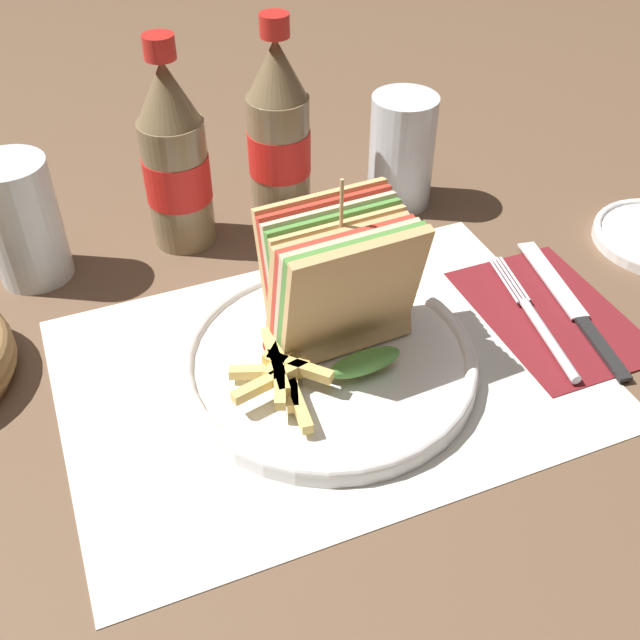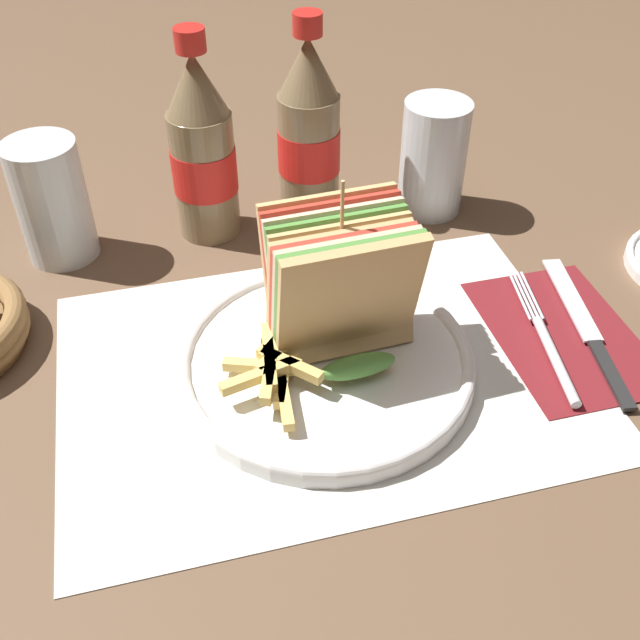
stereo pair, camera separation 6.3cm
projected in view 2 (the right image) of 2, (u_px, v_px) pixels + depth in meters
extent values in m
plane|color=brown|center=(316.00, 394.00, 0.62)|extent=(4.00, 4.00, 0.00)
cube|color=silver|center=(325.00, 371.00, 0.64)|extent=(0.45, 0.32, 0.00)
cylinder|color=white|center=(326.00, 364.00, 0.64)|extent=(0.25, 0.25, 0.01)
torus|color=white|center=(326.00, 358.00, 0.64)|extent=(0.25, 0.25, 0.01)
cube|color=tan|center=(350.00, 300.00, 0.59)|extent=(0.12, 0.04, 0.12)
cube|color=#518E3D|center=(347.00, 295.00, 0.60)|extent=(0.12, 0.04, 0.12)
cube|color=beige|center=(343.00, 291.00, 0.60)|extent=(0.12, 0.04, 0.12)
cube|color=red|center=(340.00, 287.00, 0.61)|extent=(0.12, 0.04, 0.12)
cube|color=tan|center=(337.00, 283.00, 0.62)|extent=(0.12, 0.04, 0.12)
ellipsoid|color=#518E3D|center=(358.00, 366.00, 0.61)|extent=(0.07, 0.02, 0.02)
cube|color=tan|center=(344.00, 291.00, 0.61)|extent=(0.12, 0.04, 0.12)
cube|color=#518E3D|center=(341.00, 283.00, 0.62)|extent=(0.12, 0.04, 0.12)
cube|color=beige|center=(338.00, 276.00, 0.62)|extent=(0.12, 0.04, 0.12)
cube|color=red|center=(335.00, 268.00, 0.62)|extent=(0.12, 0.04, 0.12)
cube|color=tan|center=(332.00, 261.00, 0.63)|extent=(0.12, 0.04, 0.12)
ellipsoid|color=#518E3D|center=(342.00, 329.00, 0.64)|extent=(0.07, 0.02, 0.02)
cylinder|color=tan|center=(341.00, 264.00, 0.60)|extent=(0.00, 0.00, 0.15)
cube|color=#E5C166|center=(261.00, 366.00, 0.61)|extent=(0.06, 0.03, 0.01)
cube|color=#E5C166|center=(281.00, 375.00, 0.61)|extent=(0.03, 0.06, 0.01)
cube|color=#E5C166|center=(284.00, 398.00, 0.59)|extent=(0.01, 0.06, 0.01)
cube|color=#E5C166|center=(280.00, 339.00, 0.63)|extent=(0.04, 0.05, 0.01)
cube|color=#E5C166|center=(280.00, 354.00, 0.61)|extent=(0.05, 0.04, 0.01)
cube|color=#E5C166|center=(290.00, 364.00, 0.60)|extent=(0.05, 0.05, 0.01)
cube|color=#E5C166|center=(269.00, 379.00, 0.59)|extent=(0.02, 0.05, 0.01)
cube|color=#E5C166|center=(262.00, 377.00, 0.59)|extent=(0.07, 0.03, 0.01)
cube|color=#E5C166|center=(269.00, 356.00, 0.61)|extent=(0.02, 0.07, 0.01)
ellipsoid|color=maroon|center=(280.00, 340.00, 0.64)|extent=(0.03, 0.03, 0.01)
cube|color=maroon|center=(563.00, 334.00, 0.68)|extent=(0.12, 0.18, 0.00)
cylinder|color=silver|center=(556.00, 360.00, 0.64)|extent=(0.03, 0.11, 0.01)
cylinder|color=silver|center=(520.00, 296.00, 0.71)|extent=(0.01, 0.07, 0.00)
cylinder|color=silver|center=(524.00, 296.00, 0.71)|extent=(0.01, 0.07, 0.00)
cylinder|color=silver|center=(528.00, 295.00, 0.71)|extent=(0.01, 0.07, 0.00)
cylinder|color=silver|center=(532.00, 295.00, 0.71)|extent=(0.01, 0.07, 0.00)
cube|color=black|center=(611.00, 374.00, 0.63)|extent=(0.03, 0.08, 0.00)
cube|color=silver|center=(571.00, 298.00, 0.71)|extent=(0.04, 0.12, 0.00)
cylinder|color=#7A6647|center=(205.00, 174.00, 0.77)|extent=(0.06, 0.06, 0.13)
cylinder|color=red|center=(204.00, 169.00, 0.76)|extent=(0.07, 0.07, 0.05)
cone|color=#7A6647|center=(195.00, 83.00, 0.70)|extent=(0.06, 0.06, 0.06)
cylinder|color=red|center=(190.00, 40.00, 0.68)|extent=(0.03, 0.03, 0.02)
cylinder|color=#7A6647|center=(309.00, 155.00, 0.80)|extent=(0.06, 0.06, 0.13)
cylinder|color=red|center=(309.00, 150.00, 0.79)|extent=(0.07, 0.07, 0.05)
cone|color=#7A6647|center=(308.00, 66.00, 0.73)|extent=(0.06, 0.06, 0.06)
cylinder|color=red|center=(308.00, 24.00, 0.71)|extent=(0.03, 0.03, 0.02)
cylinder|color=silver|center=(433.00, 158.00, 0.80)|extent=(0.07, 0.07, 0.12)
cylinder|color=silver|center=(52.00, 201.00, 0.74)|extent=(0.07, 0.07, 0.12)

